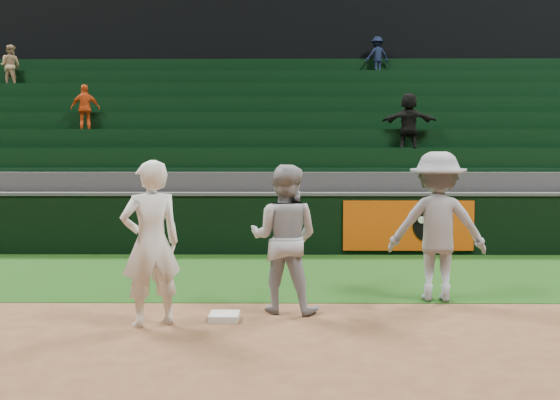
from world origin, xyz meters
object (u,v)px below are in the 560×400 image
object	(u,v)px
first_baseman	(151,243)
baserunner	(284,239)
first_base	(224,317)
base_coach	(437,226)

from	to	relation	value
first_baseman	baserunner	xyz separation A→B (m)	(1.55, 0.67, -0.03)
first_base	base_coach	bearing A→B (deg)	20.42
first_baseman	first_base	bearing A→B (deg)	169.31
baserunner	base_coach	distance (m)	2.18
first_baseman	base_coach	size ratio (longest dim) A/B	0.95
first_baseman	baserunner	distance (m)	1.69
first_base	first_baseman	xyz separation A→B (m)	(-0.82, -0.25, 0.93)
first_base	first_baseman	world-z (taller)	first_baseman
first_base	first_baseman	bearing A→B (deg)	-163.22
first_base	first_baseman	distance (m)	1.27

